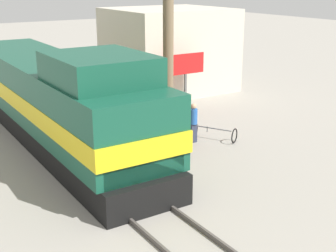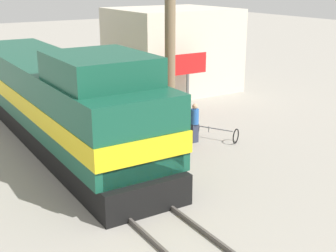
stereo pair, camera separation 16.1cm
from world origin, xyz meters
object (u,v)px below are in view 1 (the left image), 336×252
object	(u,v)px
utility_pole	(168,36)
billboard_sign	(185,67)
person_bystander	(193,121)
bicycle	(214,132)
vendor_umbrella	(159,97)
locomotive	(56,100)

from	to	relation	value
utility_pole	billboard_sign	world-z (taller)	utility_pole
person_bystander	bicycle	size ratio (longest dim) A/B	0.86
vendor_umbrella	person_bystander	xyz separation A→B (m)	(1.30, -0.63, -1.13)
vendor_umbrella	person_bystander	bearing A→B (deg)	-25.70
billboard_sign	utility_pole	bearing A→B (deg)	-136.41
utility_pole	billboard_sign	size ratio (longest dim) A/B	2.92
locomotive	utility_pole	xyz separation A→B (m)	(5.02, -0.87, 2.43)
bicycle	vendor_umbrella	bearing A→B (deg)	-50.18
locomotive	person_bystander	bearing A→B (deg)	-32.73
utility_pole	person_bystander	bearing A→B (deg)	-94.40
vendor_umbrella	billboard_sign	world-z (taller)	billboard_sign
locomotive	vendor_umbrella	xyz separation A→B (m)	(3.54, -2.49, 0.19)
utility_pole	bicycle	distance (m)	4.74
locomotive	billboard_sign	xyz separation A→B (m)	(7.82, 1.80, 0.33)
utility_pole	vendor_umbrella	size ratio (longest dim) A/B	3.67
utility_pole	person_bystander	xyz separation A→B (m)	(-0.17, -2.25, -3.37)
utility_pole	bicycle	world-z (taller)	utility_pole
locomotive	bicycle	size ratio (longest dim) A/B	8.31
person_bystander	bicycle	bearing A→B (deg)	-13.80
billboard_sign	bicycle	xyz separation A→B (m)	(-2.03, -5.15, -1.86)
billboard_sign	bicycle	bearing A→B (deg)	-111.50
vendor_umbrella	bicycle	distance (m)	2.96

